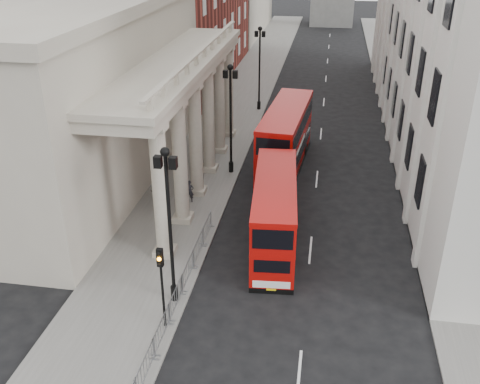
{
  "coord_description": "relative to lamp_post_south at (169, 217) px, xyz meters",
  "views": [
    {
      "loc": [
        6.3,
        -17.07,
        17.18
      ],
      "look_at": [
        1.73,
        10.27,
        3.34
      ],
      "focal_mm": 40.0,
      "sensor_mm": 36.0,
      "label": 1
    }
  ],
  "objects": [
    {
      "name": "kerb",
      "position": [
        0.55,
        26.0,
        -4.84
      ],
      "size": [
        0.2,
        140.0,
        0.14
      ],
      "primitive_type": "cube",
      "color": "slate",
      "rests_on": "ground"
    },
    {
      "name": "pedestrian_b",
      "position": [
        -4.02,
        9.93,
        -3.91
      ],
      "size": [
        0.88,
        0.69,
        1.77
      ],
      "primitive_type": "imported",
      "rotation": [
        0.0,
        0.0,
        3.17
      ],
      "color": "#282320",
      "rests_on": "sidewalk_west"
    },
    {
      "name": "bus_near",
      "position": [
        4.38,
        6.23,
        -2.7
      ],
      "size": [
        3.16,
        9.95,
        4.22
      ],
      "rotation": [
        0.0,
        0.0,
        0.08
      ],
      "color": "#AB0A07",
      "rests_on": "ground"
    },
    {
      "name": "ground",
      "position": [
        0.6,
        -4.0,
        -4.91
      ],
      "size": [
        260.0,
        260.0,
        0.0
      ],
      "primitive_type": "plane",
      "color": "black",
      "rests_on": "ground"
    },
    {
      "name": "lamp_post_south",
      "position": [
        0.0,
        0.0,
        0.0
      ],
      "size": [
        1.05,
        0.44,
        8.32
      ],
      "color": "black",
      "rests_on": "sidewalk_west"
    },
    {
      "name": "traffic_light",
      "position": [
        0.1,
        -2.02,
        -1.8
      ],
      "size": [
        0.28,
        0.33,
        4.3
      ],
      "color": "black",
      "rests_on": "sidewalk_west"
    },
    {
      "name": "crowd_barriers",
      "position": [
        0.25,
        -1.77,
        -4.24
      ],
      "size": [
        0.5,
        18.75,
        1.1
      ],
      "color": "gray",
      "rests_on": "sidewalk_west"
    },
    {
      "name": "lamp_post_mid",
      "position": [
        0.0,
        16.0,
        0.0
      ],
      "size": [
        1.05,
        0.44,
        8.32
      ],
      "color": "black",
      "rests_on": "sidewalk_west"
    },
    {
      "name": "pedestrian_a",
      "position": [
        -1.89,
        10.6,
        -4.01
      ],
      "size": [
        0.63,
        0.48,
        1.56
      ],
      "primitive_type": "imported",
      "rotation": [
        0.0,
        0.0,
        0.19
      ],
      "color": "black",
      "rests_on": "sidewalk_west"
    },
    {
      "name": "bus_far",
      "position": [
        3.96,
        17.92,
        -2.4
      ],
      "size": [
        3.52,
        11.29,
        4.8
      ],
      "rotation": [
        0.0,
        0.0,
        -0.08
      ],
      "color": "#B10B08",
      "rests_on": "ground"
    },
    {
      "name": "pedestrian_c",
      "position": [
        -1.89,
        16.74,
        -3.98
      ],
      "size": [
        0.86,
        0.62,
        1.62
      ],
      "primitive_type": "imported",
      "rotation": [
        0.0,
        0.0,
        6.42
      ],
      "color": "black",
      "rests_on": "sidewalk_west"
    },
    {
      "name": "sidewalk_west",
      "position": [
        -2.4,
        26.0,
        -4.85
      ],
      "size": [
        6.0,
        140.0,
        0.12
      ],
      "primitive_type": "cube",
      "color": "slate",
      "rests_on": "ground"
    },
    {
      "name": "portico_building",
      "position": [
        -9.9,
        14.0,
        1.09
      ],
      "size": [
        9.0,
        28.0,
        12.0
      ],
      "primitive_type": "cube",
      "color": "#A49A89",
      "rests_on": "ground"
    },
    {
      "name": "lamp_post_north",
      "position": [
        0.0,
        32.0,
        0.0
      ],
      "size": [
        1.05,
        0.44,
        8.32
      ],
      "color": "black",
      "rests_on": "sidewalk_west"
    },
    {
      "name": "sidewalk_east",
      "position": [
        14.1,
        26.0,
        -4.85
      ],
      "size": [
        3.0,
        140.0,
        0.12
      ],
      "primitive_type": "cube",
      "color": "slate",
      "rests_on": "ground"
    }
  ]
}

